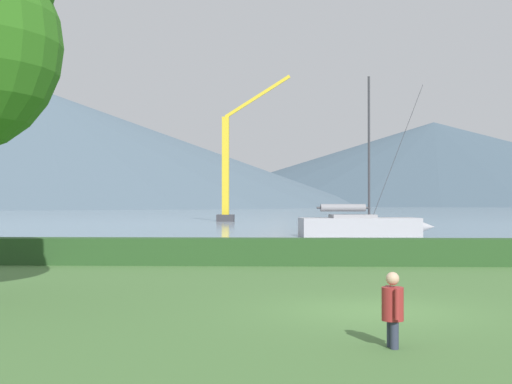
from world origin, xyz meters
TOP-DOWN VIEW (x-y plane):
  - ground_plane at (0.00, 0.00)m, footprint 1000.00×1000.00m
  - harbor_water at (0.00, 137.00)m, footprint 320.00×246.00m
  - hedge_line at (0.00, 11.00)m, footprint 80.00×1.20m
  - sailboat_slip_2 at (3.38, 32.31)m, footprint 9.42×3.68m
  - person_seated_viewer at (-0.19, -3.85)m, footprint 0.36×0.56m
  - dock_crane at (-8.18, 66.22)m, footprint 8.59×2.00m
  - distant_hill_central_peak at (85.56, 389.97)m, footprint 307.27×307.27m
  - distant_hill_east_ridge at (-111.39, 293.82)m, footprint 292.21×292.21m

SIDE VIEW (x-z plane):
  - ground_plane at x=0.00m, z-range 0.00..0.00m
  - harbor_water at x=0.00m, z-range 0.00..0.00m
  - hedge_line at x=0.00m, z-range 0.00..1.00m
  - person_seated_viewer at x=-0.19m, z-range 0.06..1.31m
  - sailboat_slip_2 at x=3.38m, z-range -4.68..6.21m
  - dock_crane at x=-8.18m, z-range -2.93..14.19m
  - distant_hill_central_peak at x=85.56m, z-range 0.00..47.52m
  - distant_hill_east_ridge at x=-111.39m, z-range 0.00..52.67m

